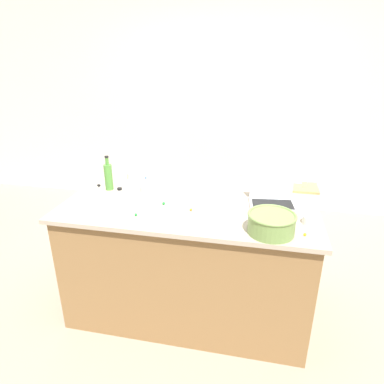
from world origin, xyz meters
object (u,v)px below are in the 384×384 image
(butter_stick_left, at_px, (294,185))
(butter_stick_right, at_px, (299,183))
(bottle_vinegar, at_px, (121,205))
(cutting_board, at_px, (297,187))
(bottle_olive, at_px, (108,176))
(kitchen_timer, at_px, (99,190))
(ramekin_small, at_px, (311,220))
(mixing_bowl_large, at_px, (271,223))
(ramekin_medium, at_px, (133,175))
(ramekin_wide, at_px, (145,188))
(laptop, at_px, (272,198))

(butter_stick_left, distance_m, butter_stick_right, 0.06)
(bottle_vinegar, xyz_separation_m, cutting_board, (1.15, 0.73, -0.07))
(bottle_olive, relative_size, kitchen_timer, 3.46)
(ramekin_small, bearing_deg, mixing_bowl_large, -145.26)
(butter_stick_right, relative_size, kitchen_timer, 1.43)
(butter_stick_right, height_order, ramekin_small, butter_stick_right)
(cutting_board, height_order, ramekin_medium, ramekin_medium)
(mixing_bowl_large, bearing_deg, bottle_vinegar, 177.94)
(bottle_olive, distance_m, butter_stick_left, 1.43)
(bottle_vinegar, height_order, kitchen_timer, bottle_vinegar)
(bottle_olive, bearing_deg, cutting_board, 12.69)
(butter_stick_right, relative_size, ramekin_wide, 1.26)
(ramekin_medium, height_order, ramekin_wide, ramekin_medium)
(butter_stick_right, bearing_deg, mixing_bowl_large, -105.63)
(mixing_bowl_large, height_order, kitchen_timer, mixing_bowl_large)
(mixing_bowl_large, relative_size, ramekin_small, 2.83)
(ramekin_wide, bearing_deg, laptop, -2.84)
(laptop, height_order, ramekin_wide, laptop)
(bottle_vinegar, distance_m, cutting_board, 1.36)
(bottle_vinegar, bearing_deg, butter_stick_left, 32.31)
(butter_stick_left, distance_m, ramekin_medium, 1.31)
(ramekin_medium, bearing_deg, bottle_olive, -107.21)
(cutting_board, bearing_deg, ramekin_medium, -178.13)
(kitchen_timer, bearing_deg, ramekin_wide, 23.85)
(bottle_vinegar, height_order, butter_stick_right, bottle_vinegar)
(butter_stick_left, height_order, ramekin_medium, butter_stick_left)
(butter_stick_left, distance_m, kitchen_timer, 1.48)
(butter_stick_left, relative_size, ramekin_small, 1.10)
(cutting_board, bearing_deg, bottle_olive, -167.31)
(butter_stick_left, xyz_separation_m, ramekin_medium, (-1.31, -0.02, -0.01))
(laptop, distance_m, ramekin_small, 0.35)
(laptop, xyz_separation_m, bottle_olive, (-1.22, 0.02, 0.06))
(cutting_board, xyz_separation_m, ramekin_medium, (-1.33, -0.04, 0.02))
(bottle_vinegar, distance_m, ramekin_wide, 0.44)
(bottle_vinegar, distance_m, butter_stick_right, 1.39)
(butter_stick_right, distance_m, kitchen_timer, 1.53)
(mixing_bowl_large, height_order, ramekin_medium, mixing_bowl_large)
(ramekin_wide, bearing_deg, mixing_bowl_large, -26.86)
(bottle_olive, relative_size, butter_stick_right, 2.42)
(laptop, height_order, mixing_bowl_large, laptop)
(laptop, bearing_deg, butter_stick_right, 59.75)
(kitchen_timer, bearing_deg, bottle_olive, 75.53)
(butter_stick_right, height_order, ramekin_wide, butter_stick_right)
(mixing_bowl_large, distance_m, butter_stick_left, 0.76)
(ramekin_wide, bearing_deg, bottle_olive, -174.55)
(butter_stick_left, xyz_separation_m, ramekin_small, (0.06, -0.58, -0.01))
(mixing_bowl_large, height_order, ramekin_wide, mixing_bowl_large)
(mixing_bowl_large, bearing_deg, butter_stick_right, 74.37)
(cutting_board, bearing_deg, bottle_vinegar, -147.45)
(mixing_bowl_large, xyz_separation_m, ramekin_medium, (-1.13, 0.72, -0.04))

